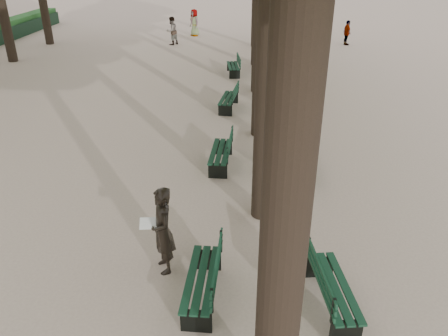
{
  "coord_description": "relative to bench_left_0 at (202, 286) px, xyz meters",
  "views": [
    {
      "loc": [
        1.08,
        -5.76,
        5.61
      ],
      "look_at": [
        0.6,
        3.0,
        1.2
      ],
      "focal_mm": 35.0,
      "sensor_mm": 36.0,
      "label": 1
    }
  ],
  "objects": [
    {
      "name": "ground",
      "position": [
        -0.37,
        -0.18,
        -0.27
      ],
      "size": [
        120.0,
        120.0,
        0.0
      ],
      "primitive_type": "plane",
      "color": "#C5AB95",
      "rests_on": "ground"
    },
    {
      "name": "bench_left_0",
      "position": [
        0.0,
        0.0,
        0.0
      ],
      "size": [
        0.63,
        1.82,
        0.92
      ],
      "color": "black",
      "rests_on": "ground"
    },
    {
      "name": "bench_left_1",
      "position": [
        -0.0,
        5.36,
        0.0
      ],
      "size": [
        0.65,
        1.82,
        0.92
      ],
      "color": "black",
      "rests_on": "ground"
    },
    {
      "name": "bench_left_2",
      "position": [
        -0.0,
        10.34,
        0.0
      ],
      "size": [
        0.78,
        1.85,
        0.92
      ],
      "color": "black",
      "rests_on": "ground"
    },
    {
      "name": "bench_left_3",
      "position": [
        -0.0,
        15.6,
        0.0
      ],
      "size": [
        0.78,
        1.85,
        0.92
      ],
      "color": "black",
      "rests_on": "ground"
    },
    {
      "name": "bench_right_0",
      "position": [
        2.27,
        -0.09,
        0.0
      ],
      "size": [
        0.79,
        1.86,
        0.92
      ],
      "color": "black",
      "rests_on": "ground"
    },
    {
      "name": "bench_right_1",
      "position": [
        2.27,
        4.96,
        0.0
      ],
      "size": [
        0.75,
        1.85,
        0.92
      ],
      "color": "black",
      "rests_on": "ground"
    },
    {
      "name": "bench_right_2",
      "position": [
        2.27,
        10.61,
        0.0
      ],
      "size": [
        0.61,
        1.81,
        0.92
      ],
      "color": "black",
      "rests_on": "ground"
    },
    {
      "name": "bench_right_3",
      "position": [
        2.27,
        14.88,
        0.0
      ],
      "size": [
        0.68,
        1.83,
        0.92
      ],
      "color": "black",
      "rests_on": "ground"
    },
    {
      "name": "man_with_map",
      "position": [
        -0.81,
        0.76,
        0.62
      ],
      "size": [
        0.74,
        0.8,
        1.78
      ],
      "color": "black",
      "rests_on": "ground"
    },
    {
      "name": "pedestrian_c",
      "position": [
        7.06,
        23.49,
        0.5
      ],
      "size": [
        0.5,
        0.95,
        1.55
      ],
      "primitive_type": "imported",
      "rotation": [
        0.0,
        0.0,
        1.8
      ],
      "color": "#262628",
      "rests_on": "ground"
    },
    {
      "name": "pedestrian_a",
      "position": [
        -4.25,
        23.0,
        0.6
      ],
      "size": [
        0.78,
        0.89,
        1.74
      ],
      "primitive_type": "imported",
      "rotation": [
        0.0,
        0.0,
        4.09
      ],
      "color": "#262628",
      "rests_on": "ground"
    },
    {
      "name": "pedestrian_d",
      "position": [
        -3.16,
        26.32,
        0.64
      ],
      "size": [
        0.86,
        0.92,
        1.83
      ],
      "primitive_type": "imported",
      "rotation": [
        0.0,
        0.0,
        5.42
      ],
      "color": "#262628",
      "rests_on": "ground"
    }
  ]
}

